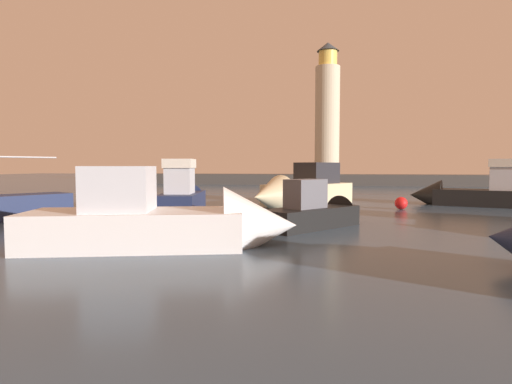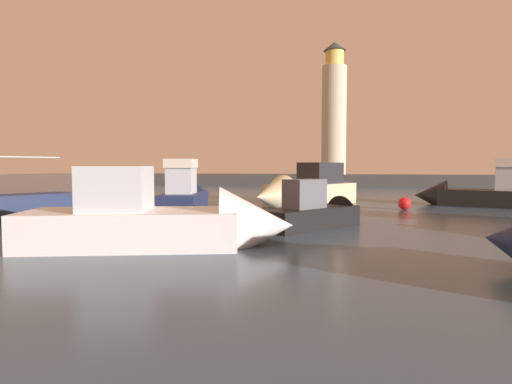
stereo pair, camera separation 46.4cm
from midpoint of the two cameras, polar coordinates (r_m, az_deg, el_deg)
ground_plane at (r=32.80m, az=5.98°, el=-1.39°), size 220.00×220.00×0.00m
breakwater at (r=63.91m, az=9.33°, el=1.66°), size 61.76×6.23×1.54m
lighthouse at (r=64.29m, az=10.67°, el=10.50°), size 3.59×3.59×19.28m
motorboat_0 at (r=33.38m, az=28.08°, el=-0.06°), size 8.99×4.79×3.80m
motorboat_1 at (r=14.96m, az=-9.81°, el=-3.99°), size 9.64×5.34×3.47m
motorboat_3 at (r=25.83m, az=-8.86°, el=-0.57°), size 3.36×7.33×3.50m
motorboat_5 at (r=19.93m, az=9.58°, el=-2.71°), size 5.10×6.13×2.56m
motorboat_6 at (r=29.89m, az=6.53°, el=0.10°), size 7.32×9.39×3.58m
mooring_buoy at (r=28.78m, az=19.80°, el=-1.46°), size 0.81×0.81×0.81m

